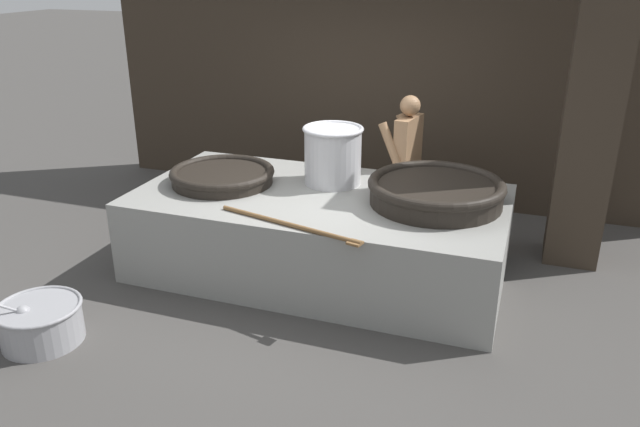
% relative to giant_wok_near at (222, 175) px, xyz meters
% --- Properties ---
extents(ground_plane, '(60.00, 60.00, 0.00)m').
position_rel_giant_wok_near_xyz_m(ground_plane, '(1.08, 0.02, -0.92)').
color(ground_plane, '#474442').
extents(back_wall, '(7.66, 0.24, 3.54)m').
position_rel_giant_wok_near_xyz_m(back_wall, '(1.08, 2.46, 0.84)').
color(back_wall, '#382D23').
rests_on(back_wall, ground_plane).
extents(support_pillar, '(0.54, 0.54, 3.54)m').
position_rel_giant_wok_near_xyz_m(support_pillar, '(3.55, 1.19, 0.84)').
color(support_pillar, '#382D23').
rests_on(support_pillar, ground_plane).
extents(hearth_platform, '(3.69, 1.93, 0.84)m').
position_rel_giant_wok_near_xyz_m(hearth_platform, '(1.08, 0.02, -0.51)').
color(hearth_platform, gray).
rests_on(hearth_platform, ground_plane).
extents(giant_wok_near, '(1.10, 1.10, 0.16)m').
position_rel_giant_wok_near_xyz_m(giant_wok_near, '(0.00, 0.00, 0.00)').
color(giant_wok_near, black).
rests_on(giant_wok_near, hearth_platform).
extents(giant_wok_far, '(1.31, 1.31, 0.25)m').
position_rel_giant_wok_near_xyz_m(giant_wok_far, '(2.21, 0.14, 0.05)').
color(giant_wok_far, black).
rests_on(giant_wok_far, hearth_platform).
extents(stock_pot, '(0.63, 0.63, 0.60)m').
position_rel_giant_wok_near_xyz_m(stock_pot, '(1.09, 0.39, 0.23)').
color(stock_pot, silver).
rests_on(stock_pot, hearth_platform).
extents(stirring_paddle, '(1.45, 0.42, 0.04)m').
position_rel_giant_wok_near_xyz_m(stirring_paddle, '(1.15, -0.86, -0.07)').
color(stirring_paddle, brown).
rests_on(stirring_paddle, hearth_platform).
extents(cook, '(0.43, 0.64, 1.64)m').
position_rel_giant_wok_near_xyz_m(cook, '(1.69, 1.25, -0.04)').
color(cook, '#9E7551').
rests_on(cook, ground_plane).
extents(prep_bowl_vegetables, '(0.73, 0.79, 0.63)m').
position_rel_giant_wok_near_xyz_m(prep_bowl_vegetables, '(-0.70, -2.03, -0.73)').
color(prep_bowl_vegetables, '#9E9EA3').
rests_on(prep_bowl_vegetables, ground_plane).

